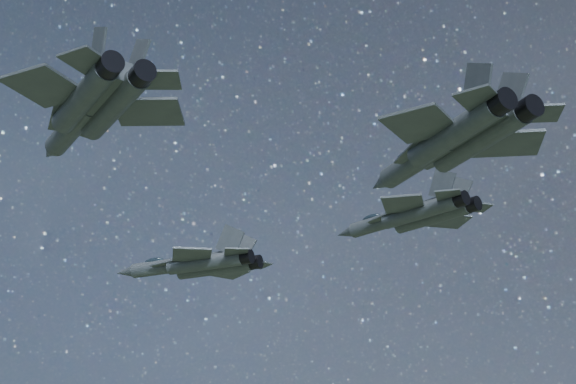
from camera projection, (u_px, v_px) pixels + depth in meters
The scene contains 4 objects.
jet_lead at pixel (199, 264), 89.70m from camera, with size 17.46×11.85×4.39m.
jet_left at pixel (415, 215), 90.48m from camera, with size 18.44×12.95×4.65m.
jet_right at pixel (92, 106), 60.97m from camera, with size 18.90×12.61×4.79m.
jet_slot at pixel (454, 140), 65.57m from camera, with size 19.87×13.01×5.12m.
Camera 1 is at (46.75, -54.20, 130.18)m, focal length 55.00 mm.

